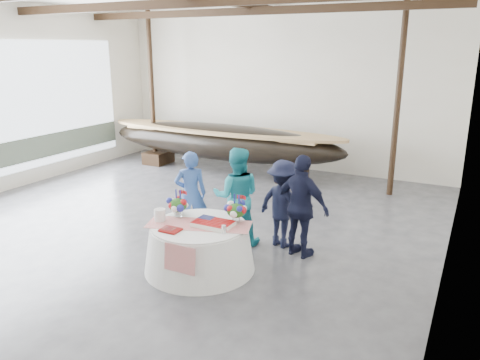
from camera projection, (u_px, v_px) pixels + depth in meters
The scene contains 12 objects.
floor at pixel (155, 234), 8.90m from camera, with size 10.00×12.00×0.01m, color #3D3D42.
wall_back at pixel (280, 90), 13.41m from camera, with size 10.00×0.02×4.50m, color silver.
wall_right at pixel (457, 141), 6.07m from camera, with size 0.02×12.00×4.50m, color silver.
pavilion_structure at pixel (171, 14), 8.48m from camera, with size 9.80×11.76×4.50m.
open_bay at pixel (13, 115), 11.44m from camera, with size 0.03×7.00×3.20m.
longboat_display at pixel (220, 141), 13.13m from camera, with size 7.28×1.46×1.37m.
banquet_table at pixel (199, 247), 7.41m from camera, with size 1.76×1.76×0.76m.
tabletop_items at pixel (202, 212), 7.42m from camera, with size 1.71×1.05×0.40m.
guest_woman_blue at pixel (191, 194), 8.65m from camera, with size 0.59×0.39×1.62m, color #2B4B8C.
guest_woman_teal at pixel (237, 196), 8.28m from camera, with size 0.86×0.67×1.76m, color teal.
guest_man_left at pixel (283, 204), 8.19m from camera, with size 1.01×0.58×1.57m, color black.
guest_man_right at pixel (302, 207), 7.75m from camera, with size 1.03×0.43×1.76m, color black.
Camera 1 is at (5.24, -6.61, 3.43)m, focal length 35.00 mm.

